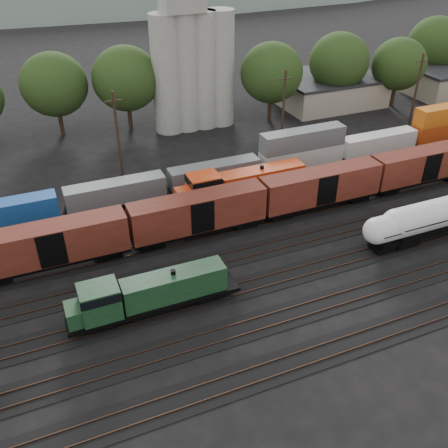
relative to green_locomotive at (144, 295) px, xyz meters
name	(u,v)px	position (x,y,z in m)	size (l,w,h in m)	color
ground	(279,246)	(16.08, 5.00, -2.37)	(600.00, 600.00, 0.00)	black
tracks	(279,245)	(16.08, 5.00, -2.32)	(180.00, 33.20, 0.20)	black
green_locomotive	(144,295)	(0.00, 0.00, 0.00)	(15.59, 2.75, 4.13)	black
tank_car_a	(429,219)	(31.55, 0.00, 0.23)	(16.66, 2.98, 4.37)	silver
orange_locomotive	(239,185)	(15.75, 15.00, 0.20)	(18.01, 3.00, 4.50)	black
boxcar_string	(321,187)	(24.11, 10.00, 0.75)	(169.00, 2.90, 4.20)	black
container_wall	(251,165)	(19.76, 20.00, -0.14)	(161.32, 2.60, 5.80)	black
grain_silo	(192,58)	(19.37, 41.00, 8.89)	(13.40, 5.00, 29.00)	#9C998F
industrial_sheds	(215,111)	(22.71, 40.25, 0.19)	(119.38, 17.26, 5.10)	#9E937F
tree_band	(194,75)	(20.19, 42.74, 5.61)	(162.35, 20.81, 14.37)	black
utility_poles	(205,123)	(16.08, 27.00, 3.84)	(122.20, 0.36, 12.00)	black
distant_hills	(93,17)	(40.00, 265.00, -22.93)	(860.00, 286.00, 130.00)	#59665B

